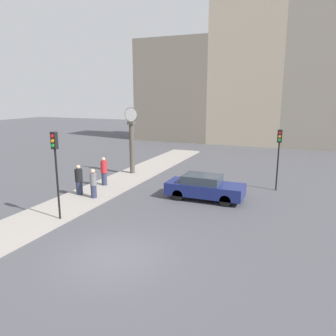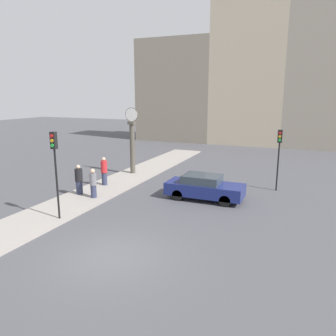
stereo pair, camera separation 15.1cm
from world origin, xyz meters
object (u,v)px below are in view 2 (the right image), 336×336
traffic_light_near (55,158)px  traffic_light_far (279,147)px  sedan_car (204,187)px  pedestrian_red_top (104,171)px  pedestrian_grey_jacket (93,183)px  street_clock (132,142)px  pedestrian_black_jacket (79,180)px

traffic_light_near → traffic_light_far: 12.68m
traffic_light_far → sedan_car: bearing=-136.0°
traffic_light_far → pedestrian_red_top: (-10.16, -3.36, -1.66)m
sedan_car → pedestrian_grey_jacket: (-5.68, -2.39, 0.22)m
traffic_light_near → street_clock: street_clock is taller
sedan_car → pedestrian_red_top: pedestrian_red_top is taller
traffic_light_far → street_clock: street_clock is taller
street_clock → pedestrian_red_top: bearing=-90.9°
pedestrian_black_jacket → pedestrian_red_top: 2.24m
street_clock → sedan_car: bearing=-29.4°
traffic_light_near → traffic_light_far: bearing=45.9°
pedestrian_black_jacket → pedestrian_red_top: size_ratio=0.96×
pedestrian_black_jacket → street_clock: bearing=87.3°
street_clock → pedestrian_black_jacket: street_clock is taller
pedestrian_grey_jacket → traffic_light_near: bearing=-82.8°
traffic_light_far → pedestrian_grey_jacket: bearing=-147.8°
traffic_light_far → street_clock: 10.11m
traffic_light_near → sedan_car: bearing=47.1°
sedan_car → pedestrian_black_jacket: pedestrian_black_jacket is taller
traffic_light_far → street_clock: bearing=178.6°
street_clock → pedestrian_black_jacket: bearing=-92.7°
pedestrian_red_top → street_clock: bearing=89.1°
traffic_light_far → pedestrian_grey_jacket: (-9.23, -5.83, -1.73)m
pedestrian_black_jacket → traffic_light_near: bearing=-66.0°
pedestrian_red_top → pedestrian_grey_jacket: size_ratio=1.09×
pedestrian_grey_jacket → sedan_car: bearing=22.8°
sedan_car → street_clock: (-6.55, 3.69, 1.70)m
sedan_car → traffic_light_far: 5.32m
street_clock → traffic_light_near: bearing=-82.2°
street_clock → pedestrian_grey_jacket: bearing=-81.8°
traffic_light_near → pedestrian_grey_jacket: size_ratio=2.45×
traffic_light_near → traffic_light_far: (8.82, 9.10, -0.32)m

